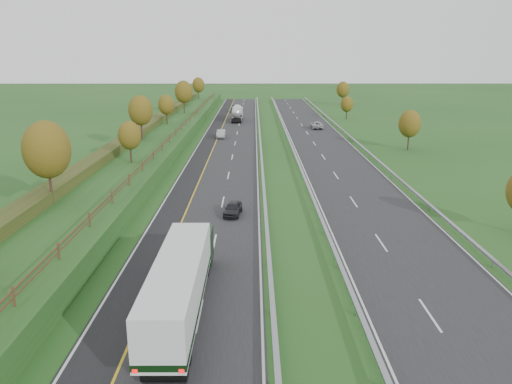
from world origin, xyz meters
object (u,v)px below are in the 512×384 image
at_px(car_small_far, 235,109).
at_px(car_dark_near, 233,209).
at_px(road_tanker, 237,113).
at_px(box_lorry, 181,281).
at_px(car_oncoming, 317,125).
at_px(car_silver_mid, 221,134).

bearing_deg(car_small_far, car_dark_near, -88.52).
height_order(road_tanker, car_small_far, road_tanker).
distance_m(box_lorry, car_dark_near, 19.74).
bearing_deg(car_small_far, box_lorry, -90.05).
distance_m(road_tanker, car_oncoming, 21.64).
xyz_separation_m(box_lorry, car_small_far, (-0.78, 109.12, -1.50)).
xyz_separation_m(box_lorry, car_silver_mid, (-1.86, 66.32, -1.55)).
height_order(road_tanker, car_dark_near, road_tanker).
height_order(car_dark_near, car_oncoming, car_oncoming).
xyz_separation_m(box_lorry, car_oncoming, (17.65, 78.42, -1.57)).
bearing_deg(road_tanker, car_small_far, 93.62).
bearing_deg(car_small_far, road_tanker, -86.85).
height_order(car_silver_mid, car_oncoming, car_silver_mid).
xyz_separation_m(car_small_far, car_oncoming, (18.43, -30.70, -0.07)).
bearing_deg(road_tanker, car_silver_mid, -95.02).
relative_size(road_tanker, car_silver_mid, 2.50).
height_order(box_lorry, car_oncoming, box_lorry).
bearing_deg(car_silver_mid, box_lorry, -88.32).
relative_size(car_silver_mid, car_oncoming, 0.87).
distance_m(car_silver_mid, car_small_far, 42.81).
distance_m(car_dark_near, car_silver_mid, 46.96).
bearing_deg(car_small_far, car_oncoming, -59.49).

